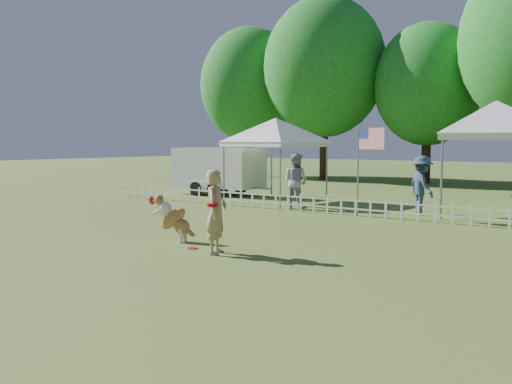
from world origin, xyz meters
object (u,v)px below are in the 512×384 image
dog (174,219)px  canopy_tent_right (494,159)px  frisbee_on_turf (193,248)px  spectator_b (422,185)px  handler (216,212)px  spectator_a (296,181)px  flag_pole (358,171)px  cargo_trailer (219,171)px  canopy_tent_left (276,161)px

dog → canopy_tent_right: (4.76, 9.43, 1.22)m
dog → frisbee_on_turf: size_ratio=4.81×
canopy_tent_right → spectator_b: canopy_tent_right is taller
handler → spectator_a: size_ratio=0.91×
flag_pole → spectator_a: bearing=-174.8°
canopy_tent_right → spectator_a: canopy_tent_right is taller
dog → flag_pole: size_ratio=0.38×
spectator_b → frisbee_on_turf: bearing=120.7°
frisbee_on_turf → spectator_a: size_ratio=0.12×
frisbee_on_turf → spectator_b: size_ratio=0.12×
dog → cargo_trailer: (-6.77, 9.78, 0.51)m
frisbee_on_turf → canopy_tent_left: canopy_tent_left is taller
canopy_tent_right → spectator_b: bearing=-164.1°
frisbee_on_turf → flag_pole: size_ratio=0.08×
dog → spectator_a: spectator_a is taller
cargo_trailer → spectator_b: size_ratio=2.55×
flag_pole → spectator_a: size_ratio=1.46×
spectator_b → canopy_tent_left: bearing=38.6°
handler → frisbee_on_turf: 1.17m
spectator_b → cargo_trailer: bearing=34.2°
canopy_tent_left → canopy_tent_right: canopy_tent_right is taller
canopy_tent_right → flag_pole: size_ratio=1.26×
cargo_trailer → flag_pole: 8.70m
spectator_a → handler: bearing=113.3°
canopy_tent_right → cargo_trailer: 11.56m
handler → canopy_tent_right: size_ratio=0.50×
dog → frisbee_on_turf: dog is taller
canopy_tent_right → cargo_trailer: canopy_tent_right is taller
handler → flag_pole: flag_pole is taller
handler → cargo_trailer: size_ratio=0.37×
canopy_tent_right → spectator_a: (-5.96, -2.22, -0.80)m
canopy_tent_left → frisbee_on_turf: bearing=-60.2°
dog → spectator_b: 8.70m
canopy_tent_right → flag_pole: canopy_tent_right is taller
spectator_a → spectator_b: size_ratio=1.03×
dog → frisbee_on_turf: (0.95, -0.41, -0.53)m
flag_pole → spectator_b: flag_pole is taller
canopy_tent_right → frisbee_on_turf: bearing=-129.2°
handler → frisbee_on_turf: size_ratio=7.79×
dog → spectator_a: bearing=85.4°
handler → frisbee_on_turf: handler is taller
canopy_tent_right → flag_pole: bearing=-159.6°
handler → canopy_tent_left: 10.41m
dog → handler: bearing=-31.4°
frisbee_on_turf → canopy_tent_left: size_ratio=0.07×
handler → canopy_tent_left: size_ratio=0.55×
canopy_tent_left → flag_pole: (4.41, -1.95, -0.18)m
flag_pole → spectator_b: 2.15m
canopy_tent_right → canopy_tent_left: bearing=167.4°
handler → cargo_trailer: bearing=16.8°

